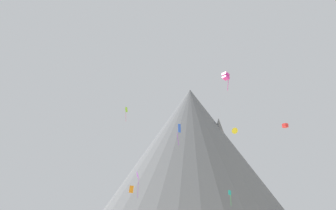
# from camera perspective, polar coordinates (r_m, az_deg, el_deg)

# --- Properties ---
(rock_massif) EXTENTS (87.56, 87.56, 51.89)m
(rock_massif) POSITION_cam_1_polar(r_m,az_deg,el_deg) (132.62, 4.25, -8.42)
(rock_massif) COLOR slate
(rock_massif) RESTS_ON ground_plane
(kite_violet_low) EXTENTS (1.24, 2.46, 5.86)m
(kite_violet_low) POSITION_cam_1_polar(r_m,az_deg,el_deg) (77.32, -5.17, -11.85)
(kite_violet_low) COLOR purple
(kite_yellow_mid) EXTENTS (1.38, 0.91, 1.39)m
(kite_yellow_mid) POSITION_cam_1_polar(r_m,az_deg,el_deg) (75.07, 11.20, -4.29)
(kite_yellow_mid) COLOR yellow
(kite_red_mid) EXTENTS (1.02, 1.02, 0.68)m
(kite_red_mid) POSITION_cam_1_polar(r_m,az_deg,el_deg) (59.23, 19.12, -3.29)
(kite_red_mid) COLOR red
(kite_blue_mid) EXTENTS (0.73, 0.41, 3.96)m
(kite_blue_mid) POSITION_cam_1_polar(r_m,az_deg,el_deg) (61.20, 1.87, -4.32)
(kite_blue_mid) COLOR blue
(kite_teal_low) EXTENTS (0.69, 0.94, 3.46)m
(kite_teal_low) POSITION_cam_1_polar(r_m,az_deg,el_deg) (79.80, 10.38, -14.54)
(kite_teal_low) COLOR teal
(kite_lime_high) EXTENTS (0.74, 0.17, 3.90)m
(kite_lime_high) POSITION_cam_1_polar(r_m,az_deg,el_deg) (86.35, -7.04, -1.11)
(kite_lime_high) COLOR #8CD133
(kite_orange_low) EXTENTS (0.92, 0.54, 1.53)m
(kite_orange_low) POSITION_cam_1_polar(r_m,az_deg,el_deg) (70.87, -6.19, -13.91)
(kite_orange_low) COLOR orange
(kite_magenta_mid) EXTENTS (1.27, 1.26, 2.96)m
(kite_magenta_mid) POSITION_cam_1_polar(r_m,az_deg,el_deg) (53.61, 9.70, 4.77)
(kite_magenta_mid) COLOR #D1339E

